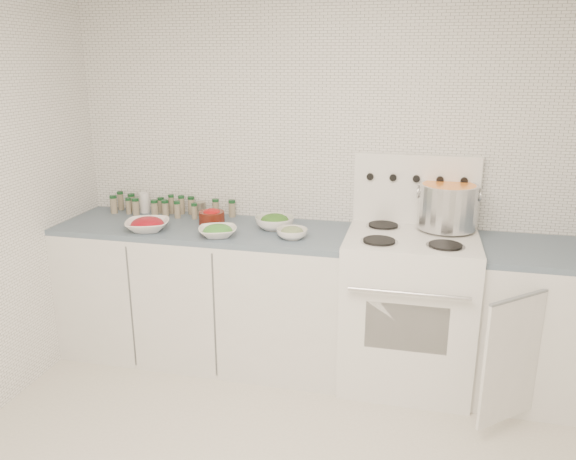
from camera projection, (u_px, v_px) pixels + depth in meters
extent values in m
cube|color=white|center=(340.00, 168.00, 3.58)|extent=(3.50, 0.02, 2.50)
cube|color=white|center=(206.00, 294.00, 3.70)|extent=(1.85, 0.62, 0.86)
cube|color=slate|center=(203.00, 229.00, 3.57)|extent=(1.85, 0.62, 0.03)
cube|color=white|center=(407.00, 310.00, 3.39)|extent=(0.76, 0.65, 0.92)
cube|color=black|center=(406.00, 328.00, 3.09)|extent=(0.45, 0.01, 0.28)
cylinder|color=silver|center=(408.00, 294.00, 2.98)|extent=(0.65, 0.02, 0.02)
cube|color=white|center=(412.00, 237.00, 3.26)|extent=(0.76, 0.65, 0.01)
cube|color=white|center=(416.00, 189.00, 3.47)|extent=(0.76, 0.06, 0.43)
cylinder|color=silver|center=(379.00, 241.00, 3.15)|extent=(0.21, 0.21, 0.01)
cylinder|color=black|center=(379.00, 240.00, 3.15)|extent=(0.18, 0.18, 0.01)
cylinder|color=silver|center=(445.00, 246.00, 3.07)|extent=(0.21, 0.21, 0.01)
cylinder|color=black|center=(445.00, 245.00, 3.07)|extent=(0.18, 0.18, 0.01)
cylinder|color=silver|center=(383.00, 226.00, 3.45)|extent=(0.21, 0.21, 0.01)
cylinder|color=black|center=(383.00, 225.00, 3.44)|extent=(0.18, 0.18, 0.01)
cylinder|color=silver|center=(444.00, 230.00, 3.37)|extent=(0.21, 0.21, 0.01)
cylinder|color=black|center=(444.00, 229.00, 3.37)|extent=(0.18, 0.18, 0.01)
cylinder|color=black|center=(370.00, 177.00, 3.48)|extent=(0.04, 0.02, 0.04)
cylinder|color=black|center=(393.00, 178.00, 3.45)|extent=(0.04, 0.02, 0.04)
cylinder|color=black|center=(416.00, 179.00, 3.42)|extent=(0.04, 0.02, 0.04)
cylinder|color=black|center=(440.00, 180.00, 3.39)|extent=(0.04, 0.02, 0.04)
cylinder|color=black|center=(464.00, 181.00, 3.36)|extent=(0.04, 0.02, 0.04)
cube|color=white|center=(553.00, 327.00, 3.24)|extent=(0.89, 0.62, 0.86)
cube|color=slate|center=(564.00, 254.00, 3.11)|extent=(0.89, 0.62, 0.03)
cube|color=white|center=(511.00, 360.00, 2.89)|extent=(0.31, 0.28, 0.70)
cylinder|color=silver|center=(447.00, 206.00, 3.34)|extent=(0.35, 0.35, 0.26)
cylinder|color=orange|center=(449.00, 187.00, 3.30)|extent=(0.31, 0.31, 0.03)
torus|color=silver|center=(418.00, 192.00, 3.35)|extent=(0.01, 0.08, 0.08)
torus|color=silver|center=(480.00, 195.00, 3.28)|extent=(0.01, 0.08, 0.08)
imported|color=white|center=(147.00, 225.00, 3.47)|extent=(0.33, 0.33, 0.07)
ellipsoid|color=#9F0D16|center=(147.00, 223.00, 3.46)|extent=(0.19, 0.19, 0.09)
imported|color=white|center=(218.00, 232.00, 3.35)|extent=(0.29, 0.29, 0.06)
ellipsoid|color=#2A812C|center=(218.00, 230.00, 3.35)|extent=(0.16, 0.16, 0.07)
imported|color=white|center=(275.00, 223.00, 3.50)|extent=(0.31, 0.31, 0.08)
ellipsoid|color=#255B1A|center=(275.00, 220.00, 3.50)|extent=(0.18, 0.18, 0.08)
imported|color=white|center=(292.00, 234.00, 3.32)|extent=(0.24, 0.24, 0.06)
ellipsoid|color=#264C1E|center=(292.00, 231.00, 3.31)|extent=(0.13, 0.13, 0.06)
cylinder|color=#53180E|center=(212.00, 218.00, 3.60)|extent=(0.17, 0.17, 0.08)
ellipsoid|color=#B00C13|center=(212.00, 213.00, 3.59)|extent=(0.12, 0.12, 0.06)
cylinder|color=white|center=(145.00, 202.00, 3.88)|extent=(0.08, 0.08, 0.14)
cylinder|color=gray|center=(201.00, 208.00, 3.82)|extent=(0.08, 0.08, 0.09)
cylinder|color=gray|center=(121.00, 202.00, 3.95)|extent=(0.04, 0.04, 0.11)
cylinder|color=#12401D|center=(120.00, 193.00, 3.93)|extent=(0.04, 0.04, 0.02)
cylinder|color=gray|center=(132.00, 203.00, 3.93)|extent=(0.05, 0.05, 0.10)
cylinder|color=#12401D|center=(131.00, 195.00, 3.92)|extent=(0.05, 0.05, 0.02)
cylinder|color=gray|center=(161.00, 206.00, 3.87)|extent=(0.04, 0.04, 0.09)
cylinder|color=#12401D|center=(161.00, 199.00, 3.85)|extent=(0.05, 0.05, 0.02)
cylinder|color=gray|center=(182.00, 206.00, 3.84)|extent=(0.04, 0.04, 0.11)
cylinder|color=#12401D|center=(181.00, 197.00, 3.82)|extent=(0.04, 0.04, 0.02)
cylinder|color=gray|center=(172.00, 205.00, 3.85)|extent=(0.04, 0.04, 0.11)
cylinder|color=#12401D|center=(171.00, 196.00, 3.83)|extent=(0.04, 0.04, 0.02)
cylinder|color=gray|center=(191.00, 207.00, 3.83)|extent=(0.04, 0.04, 0.11)
cylinder|color=#12401D|center=(191.00, 198.00, 3.82)|extent=(0.05, 0.05, 0.02)
cylinder|color=gray|center=(216.00, 209.00, 3.78)|extent=(0.04, 0.04, 0.10)
cylinder|color=#12401D|center=(215.00, 200.00, 3.76)|extent=(0.04, 0.04, 0.02)
cylinder|color=gray|center=(232.00, 210.00, 3.77)|extent=(0.04, 0.04, 0.10)
cylinder|color=#12401D|center=(232.00, 202.00, 3.76)|extent=(0.05, 0.05, 0.02)
cylinder|color=gray|center=(114.00, 206.00, 3.86)|extent=(0.05, 0.05, 0.11)
cylinder|color=#12401D|center=(113.00, 197.00, 3.84)|extent=(0.05, 0.05, 0.02)
cylinder|color=gray|center=(129.00, 207.00, 3.84)|extent=(0.04, 0.04, 0.09)
cylinder|color=#12401D|center=(128.00, 199.00, 3.83)|extent=(0.04, 0.04, 0.02)
cylinder|color=gray|center=(136.00, 208.00, 3.81)|extent=(0.05, 0.05, 0.10)
cylinder|color=#12401D|center=(135.00, 200.00, 3.80)|extent=(0.05, 0.05, 0.02)
cylinder|color=gray|center=(155.00, 209.00, 3.79)|extent=(0.05, 0.05, 0.09)
cylinder|color=#12401D|center=(154.00, 201.00, 3.77)|extent=(0.05, 0.05, 0.02)
cylinder|color=gray|center=(165.00, 209.00, 3.79)|extent=(0.05, 0.05, 0.09)
cylinder|color=#12401D|center=(165.00, 202.00, 3.77)|extent=(0.05, 0.05, 0.02)
cylinder|color=gray|center=(177.00, 211.00, 3.74)|extent=(0.04, 0.04, 0.10)
cylinder|color=#12401D|center=(177.00, 202.00, 3.73)|extent=(0.04, 0.04, 0.02)
cylinder|color=gray|center=(194.00, 212.00, 3.72)|extent=(0.04, 0.04, 0.09)
cylinder|color=#12401D|center=(194.00, 205.00, 3.71)|extent=(0.04, 0.04, 0.02)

